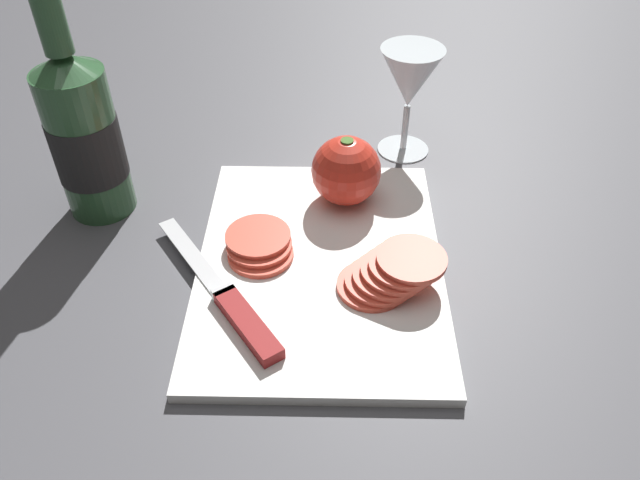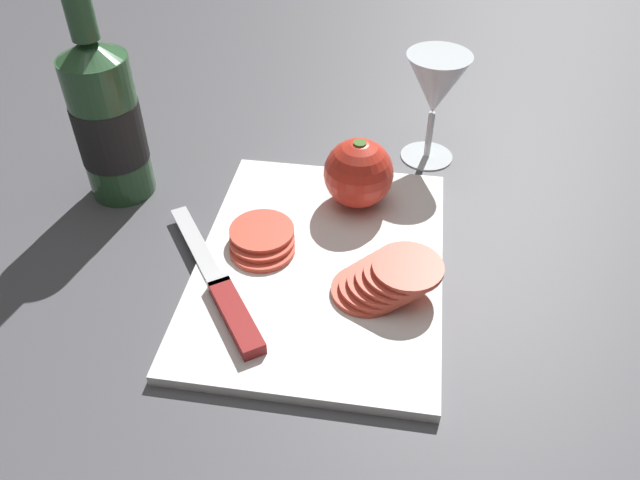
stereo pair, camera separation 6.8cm
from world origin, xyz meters
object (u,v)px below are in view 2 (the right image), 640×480
wine_glass (435,89)px  tomato_slice_stack_near (387,279)px  whole_tomato (358,173)px  knife (229,303)px  wine_bottle (107,119)px  tomato_slice_stack_far (262,240)px

wine_glass → tomato_slice_stack_near: size_ratio=1.31×
wine_glass → whole_tomato: size_ratio=1.75×
knife → tomato_slice_stack_near: tomato_slice_stack_near is taller
wine_bottle → knife: (0.19, 0.19, -0.09)m
whole_tomato → wine_glass: bearing=147.6°
wine_bottle → whole_tomato: 0.31m
knife → tomato_slice_stack_far: (-0.10, 0.01, 0.00)m
knife → tomato_slice_stack_far: bearing=-42.8°
knife → tomato_slice_stack_near: bearing=-108.3°
whole_tomato → knife: whole_tomato is taller
whole_tomato → tomato_slice_stack_near: 0.16m
whole_tomato → tomato_slice_stack_far: bearing=-44.5°
whole_tomato → tomato_slice_stack_far: whole_tomato is taller
wine_glass → knife: size_ratio=0.69×
whole_tomato → knife: 0.23m
wine_bottle → tomato_slice_stack_far: bearing=65.3°
wine_bottle → tomato_slice_stack_far: wine_bottle is taller
whole_tomato → tomato_slice_stack_far: size_ratio=0.95×
wine_bottle → wine_glass: bearing=109.4°
wine_glass → tomato_slice_stack_far: (0.23, -0.18, -0.08)m
wine_bottle → tomato_slice_stack_near: bearing=67.5°
wine_bottle → tomato_slice_stack_near: (0.15, 0.35, -0.07)m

